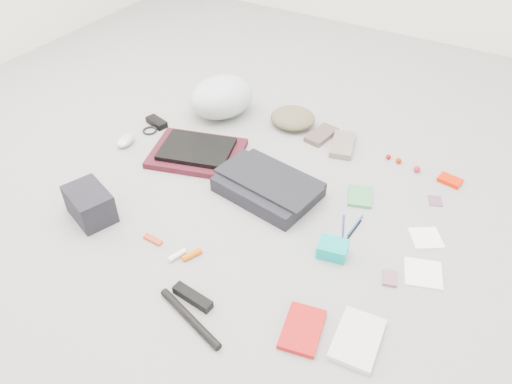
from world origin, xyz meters
The scene contains 33 objects.
ground_plane centered at (0.00, 0.00, 0.00)m, with size 4.00×4.00×0.00m, color gray.
messenger_bag centered at (0.02, 0.07, 0.03)m, with size 0.40×0.29×0.07m, color black.
bag_flap centered at (0.02, 0.07, 0.07)m, with size 0.44×0.20×0.01m, color black.
laptop_sleeve centered at (-0.40, 0.14, 0.01)m, with size 0.41×0.31×0.03m, color #44111B.
laptop centered at (-0.40, 0.14, 0.04)m, with size 0.32×0.23×0.02m, color black.
bike_helmet centered at (-0.50, 0.51, 0.10)m, with size 0.27×0.34×0.21m, color silver.
beanie centered at (-0.14, 0.60, 0.04)m, with size 0.23×0.21×0.08m, color brown.
mitten_left centered at (0.03, 0.58, 0.01)m, with size 0.09×0.18×0.03m, color brown.
mitten_right centered at (0.16, 0.55, 0.02)m, with size 0.10×0.20×0.03m, color slate.
power_brick centered at (-0.73, 0.25, 0.02)m, with size 0.12×0.05×0.03m, color black.
cable_coil centered at (-0.73, 0.19, 0.01)m, with size 0.07×0.07×0.01m, color black.
mouse centered at (-0.75, 0.04, 0.02)m, with size 0.07×0.11×0.04m, color beige.
camera_bag centered at (-0.52, -0.41, 0.06)m, with size 0.20×0.14×0.13m, color black.
multitool centered at (-0.22, -0.40, 0.01)m, with size 0.08×0.02×0.01m, color #BC341B.
toiletry_tube_white centered at (-0.09, -0.42, 0.01)m, with size 0.02×0.02×0.07m, color white.
toiletry_tube_orange centered at (-0.05, -0.39, 0.01)m, with size 0.02×0.02×0.08m, color #E95601.
u_lock centered at (0.07, -0.55, 0.02)m, with size 0.15×0.04×0.03m, color black.
bike_pump centered at (0.12, -0.62, 0.01)m, with size 0.03×0.03×0.30m, color black.
book_red centered at (0.45, -0.47, 0.01)m, with size 0.12×0.18×0.02m, color red.
book_white centered at (0.61, -0.42, 0.01)m, with size 0.14×0.20×0.02m, color silver.
notepad centered at (0.37, 0.24, 0.01)m, with size 0.10×0.13×0.01m, color #368A46.
pen_blue centered at (0.38, 0.04, 0.00)m, with size 0.01×0.01×0.13m, color navy.
pen_black centered at (0.42, 0.05, 0.00)m, with size 0.01×0.01×0.12m, color black.
pen_navy centered at (0.41, 0.07, 0.00)m, with size 0.01×0.01×0.14m, color navy.
accordion_wallet centered at (0.40, -0.11, 0.03)m, with size 0.11×0.09×0.05m, color #03AEAC.
card_deck centered at (0.62, -0.12, 0.01)m, with size 0.05×0.07×0.01m, color #8F5D71.
napkin_top centered at (0.67, 0.14, 0.00)m, with size 0.11×0.11×0.01m, color white.
napkin_bottom centered at (0.72, -0.04, 0.00)m, with size 0.13×0.13×0.01m, color white.
lollipop_a centered at (0.38, 0.57, 0.01)m, with size 0.02×0.02×0.02m, color #9D0503.
lollipop_b centered at (0.43, 0.56, 0.01)m, with size 0.03×0.03×0.03m, color #A21B00.
lollipop_c centered at (0.52, 0.54, 0.01)m, with size 0.03×0.03×0.03m, color maroon.
altoids_tin centered at (0.67, 0.54, 0.01)m, with size 0.10×0.06×0.02m, color red.
stamp_sheet centered at (0.65, 0.38, 0.00)m, with size 0.05×0.07×0.00m, color #734A66.
Camera 1 is at (0.79, -1.35, 1.37)m, focal length 35.00 mm.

